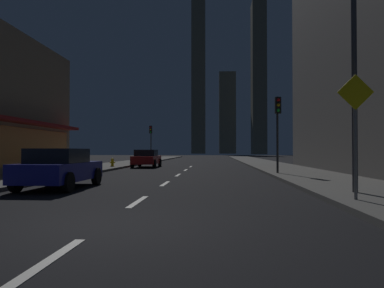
% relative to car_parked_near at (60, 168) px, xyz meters
% --- Properties ---
extents(ground_plane, '(78.00, 136.00, 0.10)m').
position_rel_car_parked_near_xyz_m(ground_plane, '(3.60, 25.57, -0.79)').
color(ground_plane, black).
extents(sidewalk_right, '(4.00, 76.00, 0.15)m').
position_rel_car_parked_near_xyz_m(sidewalk_right, '(10.60, 25.57, -0.67)').
color(sidewalk_right, '#605E59').
rests_on(sidewalk_right, ground).
extents(sidewalk_left, '(4.00, 76.00, 0.15)m').
position_rel_car_parked_near_xyz_m(sidewalk_left, '(-3.40, 25.57, -0.67)').
color(sidewalk_left, '#605E59').
rests_on(sidewalk_left, ground).
extents(lane_marking_center, '(0.16, 28.20, 0.01)m').
position_rel_car_parked_near_xyz_m(lane_marking_center, '(3.60, 4.57, -0.73)').
color(lane_marking_center, silver).
rests_on(lane_marking_center, ground).
extents(skyscraper_distant_tall, '(6.20, 6.88, 71.93)m').
position_rel_car_parked_near_xyz_m(skyscraper_distant_tall, '(-1.88, 150.36, 35.22)').
color(skyscraper_distant_tall, '#635E4A').
rests_on(skyscraper_distant_tall, ground).
extents(skyscraper_distant_mid, '(7.56, 8.69, 37.31)m').
position_rel_car_parked_near_xyz_m(skyscraper_distant_mid, '(11.38, 153.00, 17.92)').
color(skyscraper_distant_mid, '#65604C').
rests_on(skyscraper_distant_mid, ground).
extents(skyscraper_distant_short, '(5.16, 7.54, 56.42)m').
position_rel_car_parked_near_xyz_m(skyscraper_distant_short, '(21.88, 120.42, 27.47)').
color(skyscraper_distant_short, '#615C49').
rests_on(skyscraper_distant_short, ground).
extents(car_parked_near, '(1.98, 4.24, 1.45)m').
position_rel_car_parked_near_xyz_m(car_parked_near, '(0.00, 0.00, 0.00)').
color(car_parked_near, navy).
rests_on(car_parked_near, ground).
extents(car_parked_far, '(1.98, 4.24, 1.45)m').
position_rel_car_parked_near_xyz_m(car_parked_far, '(0.00, 16.57, 0.00)').
color(car_parked_far, '#B21919').
rests_on(car_parked_far, ground).
extents(fire_hydrant_far_left, '(0.42, 0.30, 0.65)m').
position_rel_car_parked_near_xyz_m(fire_hydrant_far_left, '(-2.30, 14.56, -0.29)').
color(fire_hydrant_far_left, gold).
rests_on(fire_hydrant_far_left, sidewalk_left).
extents(traffic_light_near_right, '(0.32, 0.48, 4.20)m').
position_rel_car_parked_near_xyz_m(traffic_light_near_right, '(9.10, 7.04, 2.45)').
color(traffic_light_near_right, '#2D2D2D').
rests_on(traffic_light_near_right, sidewalk_right).
extents(traffic_light_far_left, '(0.32, 0.48, 4.20)m').
position_rel_car_parked_near_xyz_m(traffic_light_far_left, '(-1.90, 28.94, 2.45)').
color(traffic_light_far_left, '#2D2D2D').
rests_on(traffic_light_far_left, sidewalk_left).
extents(street_lamp_right, '(1.96, 0.56, 6.58)m').
position_rel_car_parked_near_xyz_m(street_lamp_right, '(8.98, -1.87, 4.33)').
color(street_lamp_right, '#38383D').
rests_on(street_lamp_right, sidewalk_right).
extents(pedestrian_crossing_sign, '(0.91, 0.08, 3.15)m').
position_rel_car_parked_near_xyz_m(pedestrian_crossing_sign, '(9.20, -3.49, 1.28)').
color(pedestrian_crossing_sign, slate).
rests_on(pedestrian_crossing_sign, sidewalk_right).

